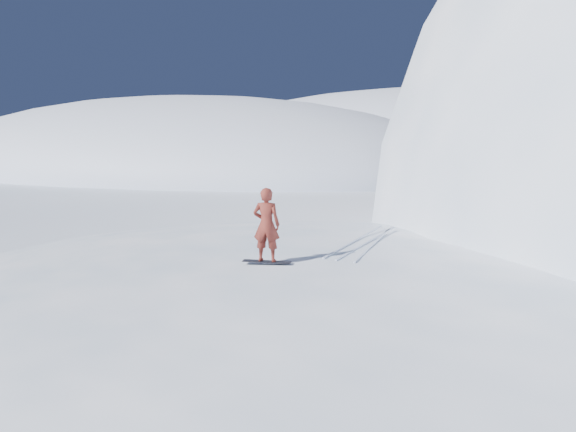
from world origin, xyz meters
TOP-DOWN VIEW (x-y plane):
  - ground at (0.00, 0.00)m, footprint 400.00×400.00m
  - near_ridge at (1.00, 3.00)m, footprint 36.00×28.00m
  - far_ridge_a at (-70.00, 60.00)m, footprint 120.00×70.00m
  - far_ridge_c at (-40.00, 110.00)m, footprint 140.00×90.00m
  - wind_bumps at (-0.56, 2.12)m, footprint 16.00×14.40m
  - snowboard at (-1.42, 0.40)m, footprint 1.29×0.72m
  - snowboarder at (-1.42, 0.40)m, footprint 0.83×0.70m
  - vapor_plume at (-46.47, 44.77)m, footprint 10.45×8.36m
  - board_tracks at (-0.49, 4.55)m, footprint 1.90×5.95m

SIDE VIEW (x-z plane):
  - ground at x=0.00m, z-range 0.00..0.00m
  - near_ridge at x=1.00m, z-range -2.40..2.40m
  - far_ridge_a at x=-70.00m, z-range -14.00..14.00m
  - far_ridge_c at x=-40.00m, z-range -18.00..18.00m
  - wind_bumps at x=-0.56m, z-range -0.50..0.50m
  - vapor_plume at x=-46.47m, z-range -3.66..3.66m
  - snowboard at x=-1.42m, z-range 2.40..2.42m
  - board_tracks at x=-0.49m, z-range 2.40..2.44m
  - snowboarder at x=-1.42m, z-range 2.42..4.36m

